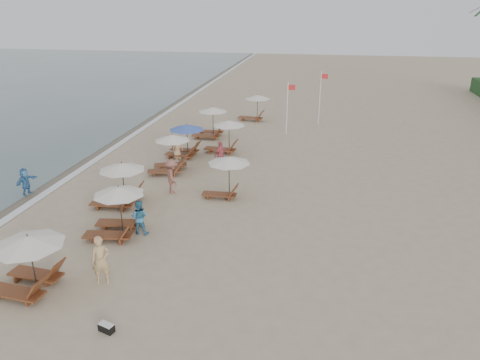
% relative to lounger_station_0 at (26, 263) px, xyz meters
% --- Properties ---
extents(ground, '(160.00, 160.00, 0.00)m').
position_rel_lounger_station_0_xyz_m(ground, '(6.57, 4.51, -1.13)').
color(ground, tan).
rests_on(ground, ground).
extents(wet_sand_band, '(3.20, 140.00, 0.01)m').
position_rel_lounger_station_0_xyz_m(wet_sand_band, '(-5.93, 14.51, -1.12)').
color(wet_sand_band, '#6B5E4C').
rests_on(wet_sand_band, ground).
extents(foam_line, '(0.50, 140.00, 0.02)m').
position_rel_lounger_station_0_xyz_m(foam_line, '(-4.63, 14.51, -1.11)').
color(foam_line, white).
rests_on(foam_line, ground).
extents(lounger_station_0, '(2.76, 2.46, 2.20)m').
position_rel_lounger_station_0_xyz_m(lounger_station_0, '(0.00, 0.00, 0.00)').
color(lounger_station_0, brown).
rests_on(lounger_station_0, ground).
extents(lounger_station_1, '(2.69, 2.21, 2.31)m').
position_rel_lounger_station_0_xyz_m(lounger_station_1, '(1.24, 4.44, -0.06)').
color(lounger_station_1, brown).
rests_on(lounger_station_1, ground).
extents(lounger_station_2, '(2.77, 2.31, 2.23)m').
position_rel_lounger_station_0_xyz_m(lounger_station_2, '(-0.04, 7.55, -0.08)').
color(lounger_station_2, brown).
rests_on(lounger_station_2, ground).
extents(lounger_station_3, '(2.61, 2.48, 2.37)m').
position_rel_lounger_station_0_xyz_m(lounger_station_3, '(0.94, 12.53, -0.04)').
color(lounger_station_3, brown).
rests_on(lounger_station_3, ground).
extents(lounger_station_4, '(2.68, 2.36, 2.20)m').
position_rel_lounger_station_0_xyz_m(lounger_station_4, '(0.91, 15.66, 0.00)').
color(lounger_station_4, brown).
rests_on(lounger_station_4, ground).
extents(lounger_station_5, '(2.68, 2.21, 2.36)m').
position_rel_lounger_station_0_xyz_m(lounger_station_5, '(1.44, 20.50, -0.05)').
color(lounger_station_5, brown).
rests_on(lounger_station_5, ground).
extents(inland_station_0, '(2.56, 2.24, 2.22)m').
position_rel_lounger_station_0_xyz_m(inland_station_0, '(5.10, 9.39, 0.32)').
color(inland_station_0, brown).
rests_on(inland_station_0, ground).
extents(inland_station_1, '(2.87, 2.24, 2.22)m').
position_rel_lounger_station_0_xyz_m(inland_station_1, '(3.40, 16.95, 0.15)').
color(inland_station_1, brown).
rests_on(inland_station_1, ground).
extents(inland_station_2, '(2.85, 2.24, 2.22)m').
position_rel_lounger_station_0_xyz_m(inland_station_2, '(3.97, 26.43, 0.16)').
color(inland_station_2, brown).
rests_on(inland_station_2, ground).
extents(beachgoer_near, '(0.80, 0.68, 1.86)m').
position_rel_lounger_station_0_xyz_m(beachgoer_near, '(2.32, 0.93, -0.20)').
color(beachgoer_near, tan).
rests_on(beachgoer_near, ground).
extents(beachgoer_mid_a, '(0.80, 0.63, 1.59)m').
position_rel_lounger_station_0_xyz_m(beachgoer_mid_a, '(2.21, 4.75, -0.33)').
color(beachgoer_mid_a, teal).
rests_on(beachgoer_mid_a, ground).
extents(beachgoer_mid_b, '(1.25, 1.42, 1.90)m').
position_rel_lounger_station_0_xyz_m(beachgoer_mid_b, '(2.15, 9.43, -0.17)').
color(beachgoer_mid_b, brown).
rests_on(beachgoer_mid_b, ground).
extents(beachgoer_far_a, '(0.88, 1.05, 1.68)m').
position_rel_lounger_station_0_xyz_m(beachgoer_far_a, '(3.80, 13.94, -0.29)').
color(beachgoer_far_a, '#C44E59').
rests_on(beachgoer_far_a, ground).
extents(beachgoer_far_b, '(0.86, 0.90, 1.55)m').
position_rel_lounger_station_0_xyz_m(beachgoer_far_b, '(0.62, 15.07, -0.35)').
color(beachgoer_far_b, tan).
rests_on(beachgoer_far_b, ground).
extents(waterline_walker, '(0.70, 1.45, 1.50)m').
position_rel_lounger_station_0_xyz_m(waterline_walker, '(-5.47, 7.79, -0.38)').
color(waterline_walker, teal).
rests_on(waterline_walker, ground).
extents(duffel_bag, '(0.56, 0.40, 0.28)m').
position_rel_lounger_station_0_xyz_m(duffel_bag, '(3.65, -1.55, -0.98)').
color(duffel_bag, black).
rests_on(duffel_bag, ground).
extents(flag_pole_near, '(0.59, 0.08, 4.09)m').
position_rel_lounger_station_0_xyz_m(flag_pole_near, '(7.22, 22.41, 1.15)').
color(flag_pole_near, silver).
rests_on(flag_pole_near, ground).
extents(flag_pole_far, '(0.60, 0.08, 4.44)m').
position_rel_lounger_station_0_xyz_m(flag_pole_far, '(9.64, 26.12, 1.34)').
color(flag_pole_far, silver).
rests_on(flag_pole_far, ground).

